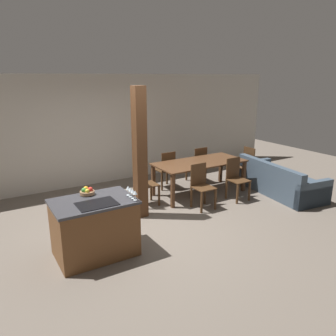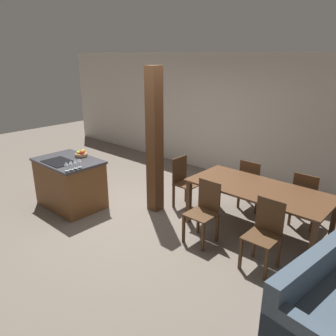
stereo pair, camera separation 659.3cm
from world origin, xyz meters
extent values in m
plane|color=#665B51|center=(0.00, 0.00, 0.00)|extent=(16.00, 16.00, 0.00)
cube|color=beige|center=(0.00, 2.83, 1.35)|extent=(11.20, 0.08, 2.70)
cube|color=brown|center=(-1.14, -0.52, 0.42)|extent=(1.16, 0.79, 0.84)
cube|color=#38383D|center=(-1.14, -0.52, 0.86)|extent=(1.20, 0.83, 0.04)
cube|color=black|center=(-1.14, -0.70, 0.89)|extent=(0.56, 0.40, 0.01)
cylinder|color=#99704C|center=(-1.13, -0.25, 0.92)|extent=(0.22, 0.22, 0.05)
sphere|color=red|center=(-1.08, -0.26, 0.97)|extent=(0.08, 0.08, 0.08)
sphere|color=gold|center=(-1.14, -0.20, 0.97)|extent=(0.08, 0.08, 0.08)
sphere|color=#3D8E38|center=(-1.18, -0.25, 0.97)|extent=(0.08, 0.08, 0.08)
sphere|color=yellow|center=(-1.14, -0.30, 0.96)|extent=(0.06, 0.06, 0.06)
cylinder|color=silver|center=(-0.61, -0.87, 0.90)|extent=(0.06, 0.06, 0.00)
cylinder|color=silver|center=(-0.61, -0.87, 0.94)|extent=(0.01, 0.01, 0.09)
cone|color=silver|center=(-0.61, -0.87, 1.02)|extent=(0.07, 0.07, 0.06)
cylinder|color=silver|center=(-0.61, -0.79, 0.90)|extent=(0.06, 0.06, 0.00)
cylinder|color=silver|center=(-0.61, -0.79, 0.94)|extent=(0.01, 0.01, 0.09)
cone|color=silver|center=(-0.61, -0.79, 1.02)|extent=(0.07, 0.07, 0.06)
cylinder|color=silver|center=(-0.61, -0.71, 0.90)|extent=(0.06, 0.06, 0.00)
cylinder|color=silver|center=(-0.61, -0.71, 0.94)|extent=(0.01, 0.01, 0.09)
cone|color=silver|center=(-0.61, -0.71, 1.02)|extent=(0.07, 0.07, 0.06)
cylinder|color=silver|center=(-0.61, -0.62, 0.90)|extent=(0.06, 0.06, 0.00)
cylinder|color=silver|center=(-0.61, -0.62, 0.94)|extent=(0.01, 0.01, 0.09)
cone|color=silver|center=(-0.61, -0.62, 1.02)|extent=(0.07, 0.07, 0.06)
cube|color=#51331E|center=(1.85, 0.85, 0.75)|extent=(2.12, 0.97, 0.03)
cube|color=#51331E|center=(0.85, 0.43, 0.37)|extent=(0.07, 0.07, 0.73)
cube|color=#51331E|center=(2.84, 0.43, 0.37)|extent=(0.07, 0.07, 0.73)
cube|color=#51331E|center=(0.85, 1.27, 0.37)|extent=(0.07, 0.07, 0.73)
cube|color=#51331E|center=(2.84, 1.27, 0.37)|extent=(0.07, 0.07, 0.73)
cube|color=#472D19|center=(1.37, 0.07, 0.45)|extent=(0.40, 0.40, 0.02)
cube|color=#472D19|center=(1.37, 0.26, 0.69)|extent=(0.38, 0.02, 0.46)
cube|color=#472D19|center=(1.19, -0.11, 0.22)|extent=(0.04, 0.04, 0.44)
cube|color=#472D19|center=(1.55, -0.11, 0.22)|extent=(0.04, 0.04, 0.44)
cube|color=#472D19|center=(1.19, 0.24, 0.22)|extent=(0.04, 0.04, 0.44)
cube|color=#472D19|center=(1.55, 0.24, 0.22)|extent=(0.04, 0.04, 0.44)
cube|color=#472D19|center=(2.32, 0.07, 0.45)|extent=(0.40, 0.40, 0.02)
cube|color=#472D19|center=(2.32, 0.26, 0.69)|extent=(0.38, 0.02, 0.46)
cube|color=#472D19|center=(2.14, -0.11, 0.22)|extent=(0.04, 0.04, 0.44)
cube|color=#472D19|center=(2.50, -0.11, 0.22)|extent=(0.04, 0.04, 0.44)
cube|color=#472D19|center=(2.14, 0.24, 0.22)|extent=(0.04, 0.04, 0.44)
cube|color=#472D19|center=(2.50, 0.24, 0.22)|extent=(0.04, 0.04, 0.44)
cube|color=#472D19|center=(1.37, 1.63, 0.45)|extent=(0.40, 0.40, 0.02)
cube|color=#472D19|center=(1.37, 1.44, 0.69)|extent=(0.38, 0.02, 0.46)
cube|color=#472D19|center=(1.55, 1.81, 0.22)|extent=(0.04, 0.04, 0.44)
cube|color=#472D19|center=(1.19, 1.81, 0.22)|extent=(0.04, 0.04, 0.44)
cube|color=#472D19|center=(1.55, 1.45, 0.22)|extent=(0.04, 0.04, 0.44)
cube|color=#472D19|center=(1.19, 1.45, 0.22)|extent=(0.04, 0.04, 0.44)
cube|color=#472D19|center=(2.32, 1.63, 0.45)|extent=(0.40, 0.40, 0.02)
cube|color=#472D19|center=(2.32, 1.44, 0.69)|extent=(0.38, 0.02, 0.46)
cube|color=#472D19|center=(2.50, 1.81, 0.22)|extent=(0.04, 0.04, 0.44)
cube|color=#472D19|center=(2.14, 1.81, 0.22)|extent=(0.04, 0.04, 0.44)
cube|color=#472D19|center=(2.50, 1.45, 0.22)|extent=(0.04, 0.04, 0.44)
cube|color=#472D19|center=(2.14, 1.45, 0.22)|extent=(0.04, 0.04, 0.44)
cube|color=#472D19|center=(0.49, 0.85, 0.45)|extent=(0.40, 0.40, 0.02)
cube|color=#472D19|center=(0.30, 0.85, 0.69)|extent=(0.02, 0.38, 0.46)
cube|color=#472D19|center=(0.66, 0.67, 0.22)|extent=(0.04, 0.04, 0.44)
cube|color=#472D19|center=(0.66, 1.02, 0.22)|extent=(0.04, 0.04, 0.44)
cube|color=#472D19|center=(0.31, 0.67, 0.22)|extent=(0.04, 0.04, 0.44)
cube|color=#472D19|center=(0.31, 1.02, 0.22)|extent=(0.04, 0.04, 0.44)
cube|color=#472D19|center=(3.03, 0.67, 0.22)|extent=(0.04, 0.04, 0.44)
cube|color=#3D4C5B|center=(3.12, -0.07, 0.59)|extent=(0.43, 2.07, 0.33)
cube|color=#4C2D19|center=(0.11, 0.41, 1.24)|extent=(0.22, 0.22, 2.49)
camera|label=1|loc=(-2.53, -4.95, 2.65)|focal=35.00mm
camera|label=2|loc=(3.88, -3.42, 2.65)|focal=35.00mm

